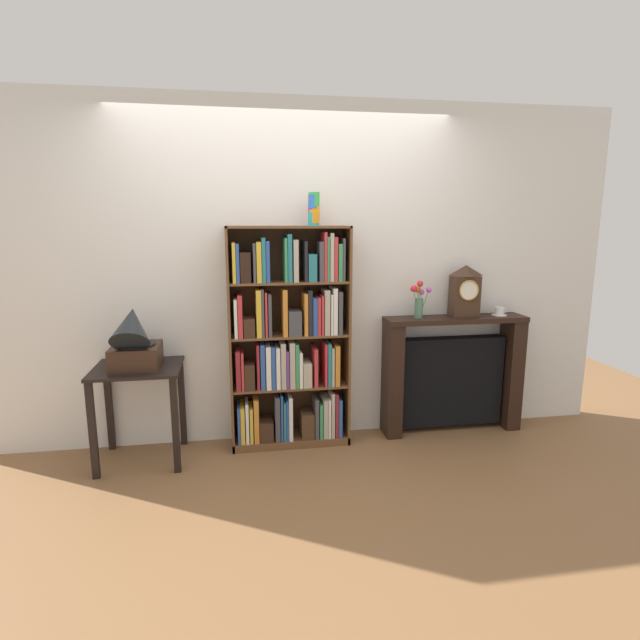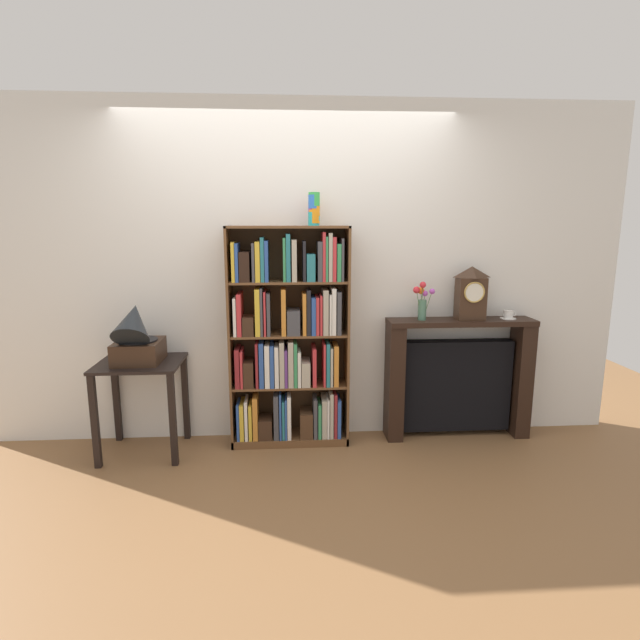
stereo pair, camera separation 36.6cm
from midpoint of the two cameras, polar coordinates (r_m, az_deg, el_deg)
ground_plane at (r=3.94m, az=-0.63°, el=-14.65°), size 8.01×6.40×0.02m
wall_back at (r=3.90m, az=0.87°, el=5.21°), size 5.01×0.08×2.60m
bookshelf at (r=3.80m, az=-0.78°, el=-2.98°), size 0.90×0.28×1.67m
cup_stack at (r=3.73m, az=2.19°, el=12.51°), size 0.09×0.09×0.24m
side_table_left at (r=3.86m, az=-17.15°, el=-6.95°), size 0.60×0.52×0.70m
gramophone at (r=3.72m, az=-17.63°, el=-1.81°), size 0.32×0.45×0.50m
fireplace_mantel at (r=4.21m, az=17.78°, el=-6.40°), size 1.14×0.25×0.96m
mantel_clock at (r=4.07m, az=19.31°, el=2.90°), size 0.21×0.15×0.41m
flower_vase at (r=3.94m, az=14.19°, el=2.14°), size 0.16×0.10×0.30m
teacup_with_saucer at (r=4.23m, az=23.01°, el=0.50°), size 0.13×0.12×0.07m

